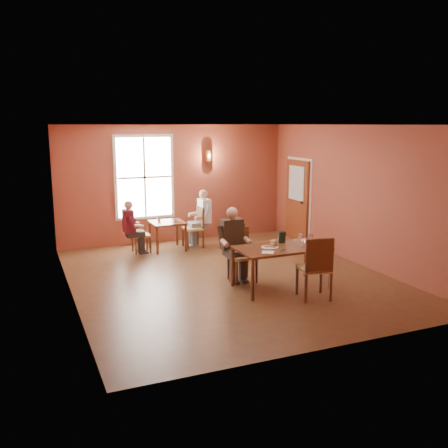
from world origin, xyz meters
name	(u,v)px	position (x,y,z in m)	size (l,w,h in m)	color
ground	(228,277)	(0.00, 0.00, 0.00)	(6.00, 7.00, 0.01)	brown
wall_back	(175,184)	(0.00, 3.50, 1.50)	(6.00, 0.04, 3.00)	brown
wall_front	(333,242)	(0.00, -3.50, 1.50)	(6.00, 0.04, 3.00)	brown
wall_left	(68,214)	(-3.00, 0.00, 1.50)	(0.04, 7.00, 3.00)	brown
wall_right	(355,195)	(3.00, 0.00, 1.50)	(0.04, 7.00, 3.00)	brown
ceiling	(228,125)	(0.00, 0.00, 3.00)	(6.00, 7.00, 0.04)	white
window	(144,177)	(-0.80, 3.45, 1.70)	(1.36, 0.10, 1.96)	white
door	(297,201)	(2.94, 2.30, 1.05)	(0.12, 1.04, 2.10)	maroon
wall_sconce	(208,156)	(0.90, 3.40, 2.20)	(0.16, 0.16, 0.28)	brown
main_table	(281,267)	(0.66, -0.98, 0.39)	(1.67, 0.94, 0.78)	brown
chair_diner_main	(242,255)	(0.16, -0.33, 0.52)	(0.46, 0.46, 1.03)	brown
diner_main	(243,247)	(0.16, -0.36, 0.69)	(0.55, 0.55, 1.38)	#462B1F
chair_empty	(314,267)	(0.91, -1.69, 0.56)	(0.50, 0.50, 1.12)	brown
plate_food	(270,247)	(0.42, -0.97, 0.81)	(0.33, 0.33, 0.04)	white
sandwich	(274,244)	(0.52, -0.94, 0.84)	(0.10, 0.09, 0.12)	tan
goblet_a	(300,238)	(1.13, -0.87, 0.89)	(0.08, 0.08, 0.20)	white
goblet_b	(311,240)	(1.23, -1.06, 0.89)	(0.09, 0.09, 0.22)	white
goblet_c	(303,242)	(1.01, -1.14, 0.88)	(0.08, 0.08, 0.20)	white
menu_stand	(282,237)	(0.82, -0.70, 0.89)	(0.13, 0.07, 0.22)	#1A2D1E
knife	(284,250)	(0.58, -1.20, 0.79)	(0.21, 0.02, 0.00)	white
napkin	(268,252)	(0.24, -1.23, 0.79)	(0.21, 0.21, 0.01)	white
side_plate	(309,241)	(1.39, -0.76, 0.79)	(0.20, 0.20, 0.02)	white
sunglasses	(318,247)	(1.24, -1.30, 0.79)	(0.15, 0.04, 0.02)	black
second_table	(168,236)	(-0.47, 2.62, 0.35)	(0.78, 0.78, 0.69)	brown
chair_diner_white	(193,227)	(0.18, 2.62, 0.50)	(0.44, 0.44, 1.00)	#3D1B0D
diner_white	(194,220)	(0.21, 2.62, 0.68)	(0.55, 0.55, 1.36)	silver
chair_diner_maroon	(141,234)	(-1.12, 2.62, 0.44)	(0.39, 0.39, 0.88)	#4D2711
diner_maroon	(140,227)	(-1.15, 2.62, 0.62)	(0.49, 0.49, 1.23)	#581A1B
cup_a	(176,220)	(-0.31, 2.48, 0.74)	(0.12, 0.12, 0.09)	silver
cup_b	(159,219)	(-0.64, 2.77, 0.74)	(0.10, 0.10, 0.09)	silver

